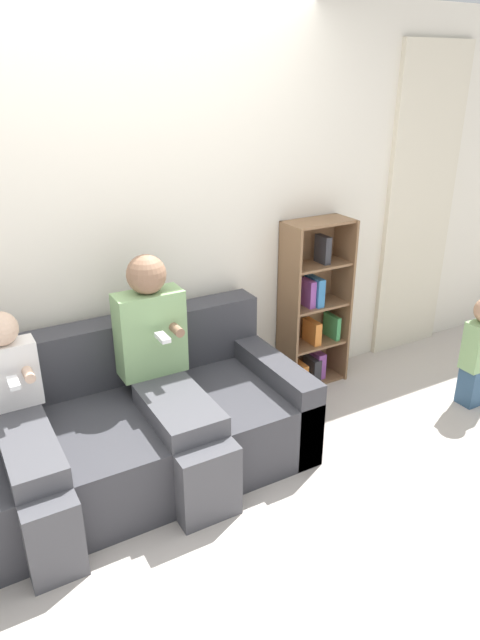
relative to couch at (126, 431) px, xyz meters
name	(u,v)px	position (x,y,z in m)	size (l,w,h in m)	color
ground_plane	(217,514)	(0.27, -0.57, -0.27)	(14.00, 14.00, 0.00)	#BCB2A8
back_wall	(128,229)	(0.27, 0.50, 1.01)	(10.00, 0.06, 2.55)	silver
curtain_panel	(419,207)	(2.57, 0.45, 0.89)	(0.66, 0.04, 2.32)	beige
couch	(126,431)	(0.00, 0.00, 0.00)	(2.00, 0.94, 0.79)	#38383D
adult_seated	(168,373)	(0.23, -0.10, 0.35)	(0.38, 0.88, 1.22)	#47474C
child_seated	(26,435)	(-0.53, -0.16, 0.25)	(0.29, 0.87, 1.04)	#47474C
toddler_standing	(480,350)	(2.32, -0.47, 0.14)	(0.23, 0.17, 0.78)	#335170
bookshelf	(312,310)	(1.54, 0.36, 0.29)	(0.48, 0.26, 1.21)	brown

